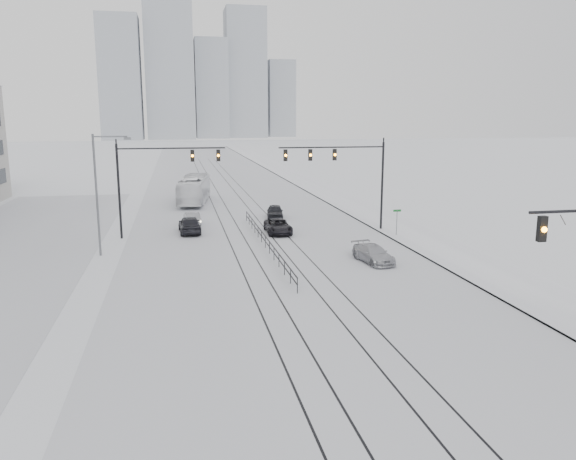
# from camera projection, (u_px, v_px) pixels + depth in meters

# --- Properties ---
(road) EXTENTS (22.00, 260.00, 0.02)m
(road) POSITION_uv_depth(u_px,v_px,m) (230.00, 197.00, 73.27)
(road) COLOR silver
(road) RESTS_ON ground
(sidewalk_east) EXTENTS (5.00, 260.00, 0.16)m
(sidewalk_east) POSITION_uv_depth(u_px,v_px,m) (329.00, 193.00, 75.84)
(sidewalk_east) COLOR white
(sidewalk_east) RESTS_ON ground
(curb) EXTENTS (0.10, 260.00, 0.12)m
(curb) POSITION_uv_depth(u_px,v_px,m) (312.00, 194.00, 75.37)
(curb) COLOR gray
(curb) RESTS_ON ground
(parking_strip) EXTENTS (14.00, 60.00, 0.03)m
(parking_strip) POSITION_uv_depth(u_px,v_px,m) (12.00, 245.00, 45.40)
(parking_strip) COLOR silver
(parking_strip) RESTS_ON ground
(tram_rails) EXTENTS (5.30, 180.00, 0.01)m
(tram_rails) POSITION_uv_depth(u_px,v_px,m) (249.00, 225.00, 54.03)
(tram_rails) COLOR black
(tram_rails) RESTS_ON ground
(skyline) EXTENTS (96.00, 48.00, 72.00)m
(skyline) POSITION_uv_depth(u_px,v_px,m) (197.00, 75.00, 273.62)
(skyline) COLOR #91979F
(skyline) RESTS_ON ground
(traffic_mast_ne) EXTENTS (9.60, 0.37, 8.00)m
(traffic_mast_ne) POSITION_uv_depth(u_px,v_px,m) (347.00, 168.00, 49.65)
(traffic_mast_ne) COLOR black
(traffic_mast_ne) RESTS_ON ground
(traffic_mast_nw) EXTENTS (9.10, 0.37, 8.00)m
(traffic_mast_nw) POSITION_uv_depth(u_px,v_px,m) (154.00, 173.00, 47.46)
(traffic_mast_nw) COLOR black
(traffic_mast_nw) RESTS_ON ground
(street_light_west) EXTENTS (2.73, 0.25, 9.00)m
(street_light_west) POSITION_uv_depth(u_px,v_px,m) (100.00, 186.00, 41.06)
(street_light_west) COLOR #595B60
(street_light_west) RESTS_ON ground
(median_fence) EXTENTS (0.06, 24.00, 1.00)m
(median_fence) POSITION_uv_depth(u_px,v_px,m) (265.00, 242.00, 44.32)
(median_fence) COLOR black
(median_fence) RESTS_ON ground
(street_sign) EXTENTS (0.70, 0.06, 2.40)m
(street_sign) POSITION_uv_depth(u_px,v_px,m) (397.00, 219.00, 48.29)
(street_sign) COLOR #595B60
(street_sign) RESTS_ON ground
(sedan_sb_inner) EXTENTS (2.05, 4.65, 1.56)m
(sedan_sb_inner) POSITION_uv_depth(u_px,v_px,m) (190.00, 225.00, 49.97)
(sedan_sb_inner) COLOR black
(sedan_sb_inner) RESTS_ON ground
(sedan_sb_outer) EXTENTS (1.64, 3.92, 1.26)m
(sedan_sb_outer) POSITION_uv_depth(u_px,v_px,m) (192.00, 219.00, 53.73)
(sedan_sb_outer) COLOR gray
(sedan_sb_outer) RESTS_ON ground
(sedan_nb_front) EXTENTS (2.17, 4.58, 1.26)m
(sedan_nb_front) POSITION_uv_depth(u_px,v_px,m) (278.00, 227.00, 49.88)
(sedan_nb_front) COLOR black
(sedan_nb_front) RESTS_ON ground
(sedan_nb_right) EXTENTS (2.37, 4.46, 1.23)m
(sedan_nb_right) POSITION_uv_depth(u_px,v_px,m) (373.00, 254.00, 39.90)
(sedan_nb_right) COLOR #A3A4AB
(sedan_nb_right) RESTS_ON ground
(sedan_nb_far) EXTENTS (2.19, 4.19, 1.36)m
(sedan_nb_far) POSITION_uv_depth(u_px,v_px,m) (275.00, 212.00, 57.37)
(sedan_nb_far) COLOR black
(sedan_nb_far) RESTS_ON ground
(box_truck) EXTENTS (4.42, 11.99, 3.26)m
(box_truck) POSITION_uv_depth(u_px,v_px,m) (194.00, 190.00, 67.37)
(box_truck) COLOR white
(box_truck) RESTS_ON ground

